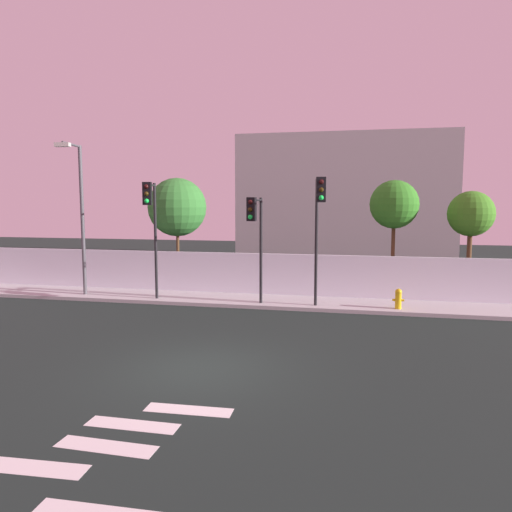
# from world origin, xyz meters

# --- Properties ---
(ground_plane) EXTENTS (80.00, 80.00, 0.00)m
(ground_plane) POSITION_xyz_m (0.00, 0.00, 0.00)
(ground_plane) COLOR black
(sidewalk) EXTENTS (36.00, 2.40, 0.15)m
(sidewalk) POSITION_xyz_m (0.00, 8.20, 0.07)
(sidewalk) COLOR #AFAFAF
(sidewalk) RESTS_ON ground
(perimeter_wall) EXTENTS (36.00, 0.18, 1.80)m
(perimeter_wall) POSITION_xyz_m (0.00, 9.49, 1.05)
(perimeter_wall) COLOR silver
(perimeter_wall) RESTS_ON sidewalk
(crosswalk_marking) EXTENTS (3.50, 3.89, 0.01)m
(crosswalk_marking) POSITION_xyz_m (-0.12, -4.10, 0.00)
(crosswalk_marking) COLOR silver
(crosswalk_marking) RESTS_ON ground
(traffic_light_left) EXTENTS (0.43, 1.17, 4.24)m
(traffic_light_left) POSITION_xyz_m (-0.06, 7.03, 3.25)
(traffic_light_left) COLOR black
(traffic_light_left) RESTS_ON sidewalk
(traffic_light_center) EXTENTS (0.40, 1.31, 4.84)m
(traffic_light_center) POSITION_xyz_m (-4.38, 6.99, 3.67)
(traffic_light_center) COLOR black
(traffic_light_center) RESTS_ON sidewalk
(traffic_light_right) EXTENTS (0.50, 1.63, 4.95)m
(traffic_light_right) POSITION_xyz_m (2.38, 6.82, 3.76)
(traffic_light_right) COLOR black
(traffic_light_right) RESTS_ON sidewalk
(street_lamp_curbside) EXTENTS (0.63, 1.78, 6.48)m
(street_lamp_curbside) POSITION_xyz_m (-7.92, 7.52, 3.98)
(street_lamp_curbside) COLOR #4C4C51
(street_lamp_curbside) RESTS_ON sidewalk
(fire_hydrant) EXTENTS (0.44, 0.26, 0.78)m
(fire_hydrant) POSITION_xyz_m (5.40, 7.58, 0.57)
(fire_hydrant) COLOR gold
(fire_hydrant) RESTS_ON sidewalk
(roadside_tree_leftmost) EXTENTS (2.82, 2.82, 5.38)m
(roadside_tree_leftmost) POSITION_xyz_m (-4.76, 10.84, 3.96)
(roadside_tree_leftmost) COLOR brown
(roadside_tree_leftmost) RESTS_ON ground
(roadside_tree_midleft) EXTENTS (2.13, 2.13, 5.18)m
(roadside_tree_midleft) POSITION_xyz_m (5.36, 10.84, 4.09)
(roadside_tree_midleft) COLOR brown
(roadside_tree_midleft) RESTS_ON ground
(roadside_tree_midright) EXTENTS (1.94, 1.94, 4.69)m
(roadside_tree_midright) POSITION_xyz_m (8.53, 10.84, 3.68)
(roadside_tree_midright) COLOR brown
(roadside_tree_midright) RESTS_ON ground
(low_building_distant) EXTENTS (14.36, 6.00, 8.74)m
(low_building_distant) POSITION_xyz_m (2.81, 23.49, 4.37)
(low_building_distant) COLOR #AEAEAE
(low_building_distant) RESTS_ON ground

